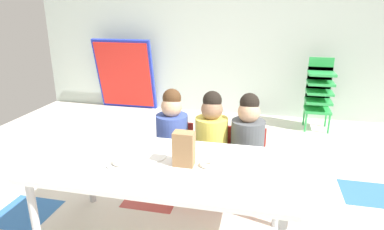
{
  "coord_description": "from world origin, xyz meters",
  "views": [
    {
      "loc": [
        0.43,
        -2.35,
        1.56
      ],
      "look_at": [
        -0.05,
        -0.27,
        0.85
      ],
      "focal_mm": 31.24,
      "sensor_mm": 36.0,
      "label": 1
    }
  ],
  "objects_px": {
    "seated_child_near_camera": "(172,133)",
    "seated_child_middle_seat": "(212,136)",
    "craft_table": "(164,170)",
    "kid_chair_green_stack": "(319,90)",
    "folded_activity_table": "(125,75)",
    "seated_child_far_right": "(247,139)",
    "paper_bag_brown": "(184,149)",
    "donut_powdered_on_plate": "(121,161)",
    "paper_plate_near_edge": "(121,164)",
    "donut_powdered_loose": "(207,164)",
    "paper_plate_center_table": "(153,156)"
  },
  "relations": [
    {
      "from": "craft_table",
      "to": "kid_chair_green_stack",
      "type": "bearing_deg",
      "value": 63.74
    },
    {
      "from": "seated_child_near_camera",
      "to": "donut_powdered_loose",
      "type": "bearing_deg",
      "value": -56.85
    },
    {
      "from": "seated_child_near_camera",
      "to": "kid_chair_green_stack",
      "type": "bearing_deg",
      "value": 54.43
    },
    {
      "from": "donut_powdered_on_plate",
      "to": "donut_powdered_loose",
      "type": "relative_size",
      "value": 1.11
    },
    {
      "from": "paper_bag_brown",
      "to": "donut_powdered_on_plate",
      "type": "bearing_deg",
      "value": -166.97
    },
    {
      "from": "seated_child_near_camera",
      "to": "paper_bag_brown",
      "type": "bearing_deg",
      "value": -67.67
    },
    {
      "from": "seated_child_near_camera",
      "to": "kid_chair_green_stack",
      "type": "relative_size",
      "value": 1.0
    },
    {
      "from": "seated_child_near_camera",
      "to": "craft_table",
      "type": "bearing_deg",
      "value": -78.94
    },
    {
      "from": "seated_child_far_right",
      "to": "paper_plate_near_edge",
      "type": "height_order",
      "value": "seated_child_far_right"
    },
    {
      "from": "seated_child_near_camera",
      "to": "paper_plate_center_table",
      "type": "distance_m",
      "value": 0.56
    },
    {
      "from": "seated_child_far_right",
      "to": "folded_activity_table",
      "type": "xyz_separation_m",
      "value": [
        -2.0,
        2.2,
        -0.02
      ]
    },
    {
      "from": "seated_child_far_right",
      "to": "paper_plate_center_table",
      "type": "relative_size",
      "value": 5.1
    },
    {
      "from": "paper_bag_brown",
      "to": "donut_powdered_loose",
      "type": "distance_m",
      "value": 0.17
    },
    {
      "from": "seated_child_middle_seat",
      "to": "donut_powdered_loose",
      "type": "distance_m",
      "value": 0.62
    },
    {
      "from": "seated_child_near_camera",
      "to": "folded_activity_table",
      "type": "xyz_separation_m",
      "value": [
        -1.38,
        2.2,
        -0.02
      ]
    },
    {
      "from": "kid_chair_green_stack",
      "to": "paper_plate_near_edge",
      "type": "bearing_deg",
      "value": -119.79
    },
    {
      "from": "craft_table",
      "to": "paper_bag_brown",
      "type": "relative_size",
      "value": 7.42
    },
    {
      "from": "seated_child_near_camera",
      "to": "seated_child_middle_seat",
      "type": "xyz_separation_m",
      "value": [
        0.33,
        0.0,
        0.0
      ]
    },
    {
      "from": "seated_child_far_right",
      "to": "donut_powdered_on_plate",
      "type": "relative_size",
      "value": 8.64
    },
    {
      "from": "seated_child_near_camera",
      "to": "paper_bag_brown",
      "type": "distance_m",
      "value": 0.69
    },
    {
      "from": "seated_child_far_right",
      "to": "folded_activity_table",
      "type": "height_order",
      "value": "folded_activity_table"
    },
    {
      "from": "paper_plate_near_edge",
      "to": "donut_powdered_on_plate",
      "type": "distance_m",
      "value": 0.02
    },
    {
      "from": "seated_child_far_right",
      "to": "paper_bag_brown",
      "type": "relative_size",
      "value": 4.17
    },
    {
      "from": "kid_chair_green_stack",
      "to": "folded_activity_table",
      "type": "bearing_deg",
      "value": 174.78
    },
    {
      "from": "seated_child_near_camera",
      "to": "paper_plate_center_table",
      "type": "bearing_deg",
      "value": -87.08
    },
    {
      "from": "seated_child_far_right",
      "to": "seated_child_middle_seat",
      "type": "bearing_deg",
      "value": 180.0
    },
    {
      "from": "kid_chair_green_stack",
      "to": "donut_powdered_loose",
      "type": "height_order",
      "value": "kid_chair_green_stack"
    },
    {
      "from": "seated_child_middle_seat",
      "to": "paper_plate_near_edge",
      "type": "bearing_deg",
      "value": -122.69
    },
    {
      "from": "seated_child_near_camera",
      "to": "folded_activity_table",
      "type": "height_order",
      "value": "folded_activity_table"
    },
    {
      "from": "paper_plate_near_edge",
      "to": "paper_bag_brown",
      "type": "bearing_deg",
      "value": 13.03
    },
    {
      "from": "donut_powdered_on_plate",
      "to": "kid_chair_green_stack",
      "type": "bearing_deg",
      "value": 60.21
    },
    {
      "from": "seated_child_middle_seat",
      "to": "paper_bag_brown",
      "type": "bearing_deg",
      "value": -96.42
    },
    {
      "from": "kid_chair_green_stack",
      "to": "donut_powdered_loose",
      "type": "distance_m",
      "value": 2.74
    },
    {
      "from": "kid_chair_green_stack",
      "to": "folded_activity_table",
      "type": "distance_m",
      "value": 2.79
    },
    {
      "from": "paper_plate_near_edge",
      "to": "donut_powdered_loose",
      "type": "height_order",
      "value": "donut_powdered_loose"
    },
    {
      "from": "folded_activity_table",
      "to": "craft_table",
      "type": "bearing_deg",
      "value": -61.95
    },
    {
      "from": "seated_child_middle_seat",
      "to": "donut_powdered_loose",
      "type": "xyz_separation_m",
      "value": [
        0.07,
        -0.61,
        0.06
      ]
    },
    {
      "from": "folded_activity_table",
      "to": "paper_plate_center_table",
      "type": "distance_m",
      "value": 3.1
    },
    {
      "from": "folded_activity_table",
      "to": "donut_powdered_on_plate",
      "type": "xyz_separation_m",
      "value": [
        1.25,
        -2.91,
        0.08
      ]
    },
    {
      "from": "folded_activity_table",
      "to": "seated_child_middle_seat",
      "type": "bearing_deg",
      "value": -52.14
    },
    {
      "from": "seated_child_near_camera",
      "to": "donut_powdered_loose",
      "type": "height_order",
      "value": "seated_child_near_camera"
    },
    {
      "from": "seated_child_far_right",
      "to": "paper_bag_brown",
      "type": "height_order",
      "value": "seated_child_far_right"
    },
    {
      "from": "seated_child_near_camera",
      "to": "donut_powdered_on_plate",
      "type": "bearing_deg",
      "value": -100.44
    },
    {
      "from": "folded_activity_table",
      "to": "paper_plate_center_table",
      "type": "xyz_separation_m",
      "value": [
        1.41,
        -2.76,
        0.06
      ]
    },
    {
      "from": "paper_bag_brown",
      "to": "donut_powdered_loose",
      "type": "relative_size",
      "value": 2.3
    },
    {
      "from": "folded_activity_table",
      "to": "paper_plate_near_edge",
      "type": "distance_m",
      "value": 3.17
    },
    {
      "from": "craft_table",
      "to": "seated_child_near_camera",
      "type": "relative_size",
      "value": 1.78
    },
    {
      "from": "craft_table",
      "to": "kid_chair_green_stack",
      "type": "relative_size",
      "value": 1.78
    },
    {
      "from": "craft_table",
      "to": "seated_child_far_right",
      "type": "height_order",
      "value": "seated_child_far_right"
    },
    {
      "from": "craft_table",
      "to": "folded_activity_table",
      "type": "distance_m",
      "value": 3.2
    }
  ]
}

